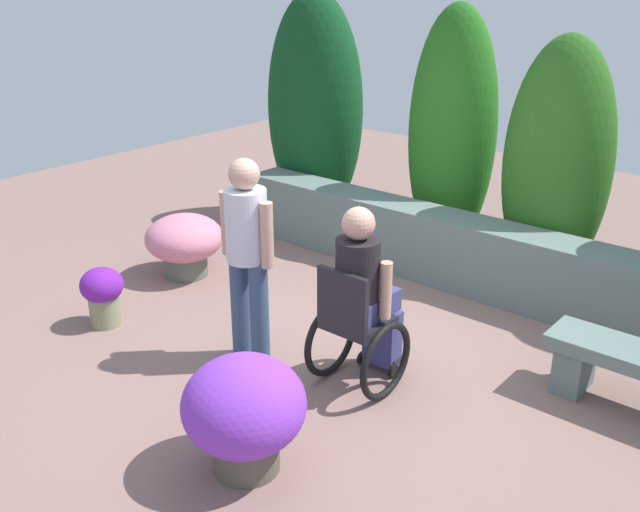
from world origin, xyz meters
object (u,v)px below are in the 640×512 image
at_px(person_standing_companion, 247,249).
at_px(person_in_wheelchair, 362,304).
at_px(flower_pot_terracotta_by_wall, 103,293).
at_px(flower_pot_red_accent, 244,411).
at_px(flower_pot_purple_near, 184,242).

bearing_deg(person_standing_companion, person_in_wheelchair, 0.11).
distance_m(flower_pot_terracotta_by_wall, flower_pot_red_accent, 2.26).
xyz_separation_m(flower_pot_terracotta_by_wall, flower_pot_red_accent, (2.19, -0.54, 0.10)).
relative_size(person_in_wheelchair, flower_pot_purple_near, 1.81).
bearing_deg(flower_pot_purple_near, flower_pot_red_accent, -33.49).
xyz_separation_m(person_in_wheelchair, flower_pot_purple_near, (-2.43, 0.46, -0.28)).
bearing_deg(flower_pot_terracotta_by_wall, person_in_wheelchair, 16.54).
relative_size(person_in_wheelchair, flower_pot_red_accent, 1.84).
height_order(person_standing_companion, flower_pot_red_accent, person_standing_companion).
height_order(person_in_wheelchair, flower_pot_purple_near, person_in_wheelchair).
relative_size(flower_pot_purple_near, flower_pot_terracotta_by_wall, 1.46).
distance_m(person_in_wheelchair, flower_pot_purple_near, 2.48).
bearing_deg(person_in_wheelchair, flower_pot_terracotta_by_wall, -154.96).
height_order(person_standing_companion, flower_pot_terracotta_by_wall, person_standing_companion).
bearing_deg(flower_pot_red_accent, flower_pot_purple_near, 146.51).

